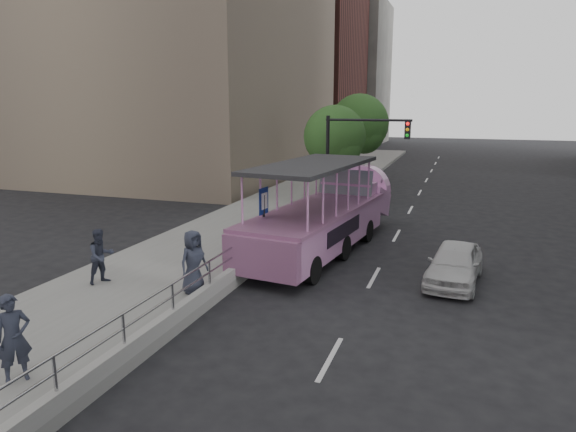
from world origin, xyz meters
The scene contains 15 objects.
ground centered at (0.00, 0.00, 0.00)m, with size 160.00×160.00×0.00m, color black.
sidewalk centered at (-5.75, 10.00, 0.15)m, with size 5.50×80.00×0.30m, color gray.
kerb_wall centered at (-3.12, 2.00, 0.48)m, with size 0.24×30.00×0.36m, color #9D9C98.
guardrail centered at (-3.12, 2.00, 1.14)m, with size 0.07×22.00×0.71m.
duck_boat centered at (-1.47, 7.03, 1.34)m, with size 3.95×11.14×3.62m.
car centered at (3.56, 4.32, 0.66)m, with size 1.57×3.90×1.33m, color silver.
pedestrian_near centered at (-4.62, -5.46, 1.21)m, with size 0.67×0.44×1.82m, color #2A2E3E.
pedestrian_mid centered at (-6.81, -0.09, 1.16)m, with size 0.84×0.65×1.72m, color #2A2E3E.
pedestrian_far centered at (-3.67, 0.07, 1.25)m, with size 0.93×0.60×1.90m, color #2A2E3E.
parking_sign centered at (-2.96, 3.91, 1.80)m, with size 0.11×0.65×2.89m.
traffic_signal centered at (-1.70, 12.50, 3.50)m, with size 4.20×0.32×5.20m.
street_tree_near centered at (-3.30, 15.93, 3.82)m, with size 3.52×3.52×5.72m.
street_tree_far centered at (-3.10, 21.93, 4.31)m, with size 3.97×3.97×6.45m.
midrise_brick centered at (-18.00, 48.00, 13.00)m, with size 18.00×16.00×26.00m, color brown.
midrise_stone_b centered at (-16.00, 64.00, 10.00)m, with size 16.00×14.00×20.00m, color gray.
Camera 1 is at (3.61, -12.61, 5.77)m, focal length 32.00 mm.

